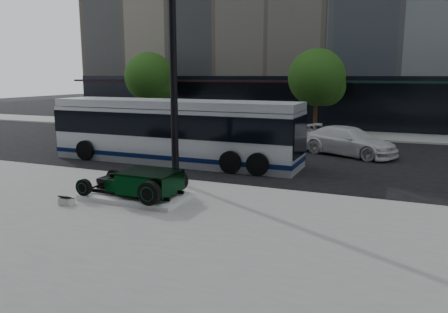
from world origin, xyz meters
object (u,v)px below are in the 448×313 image
at_px(hot_rod, 145,182).
at_px(white_sedan, 348,141).
at_px(lamppost, 173,73).
at_px(transit_bus, 174,131).

bearing_deg(hot_rod, white_sedan, 66.63).
xyz_separation_m(lamppost, white_sedan, (5.15, 8.96, -3.41)).
bearing_deg(lamppost, hot_rod, -84.67).
distance_m(transit_bus, white_sedan, 8.94).
bearing_deg(lamppost, transit_bus, 119.37).
xyz_separation_m(transit_bus, white_sedan, (7.40, 4.97, -0.75)).
bearing_deg(white_sedan, lamppost, 173.47).
xyz_separation_m(hot_rod, lamppost, (-0.23, 2.44, 3.45)).
bearing_deg(transit_bus, white_sedan, 33.92).
height_order(hot_rod, lamppost, lamppost).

